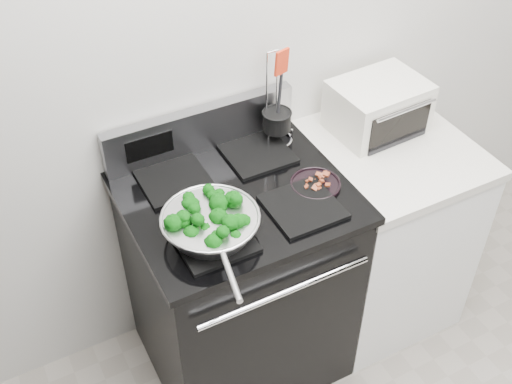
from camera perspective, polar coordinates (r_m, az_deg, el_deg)
back_wall at (r=2.41m, az=1.00°, el=13.99°), size 4.00×0.02×2.70m
gas_range at (r=2.61m, az=-1.54°, el=-7.80°), size 0.79×0.69×1.13m
counter at (r=2.89m, az=10.78°, el=-3.29°), size 0.62×0.68×0.92m
skillet at (r=2.09m, az=-4.05°, el=-2.82°), size 0.33×0.52×0.07m
broccoli_pile at (r=2.08m, az=-4.09°, el=-2.40°), size 0.26×0.26×0.09m
bacon_plate at (r=2.31m, az=5.31°, el=0.91°), size 0.18×0.18×0.04m
utensil_holder at (r=2.48m, az=1.84°, el=5.92°), size 0.13×0.13×0.40m
toaster_oven at (r=2.63m, az=10.79°, el=7.48°), size 0.37×0.30×0.21m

